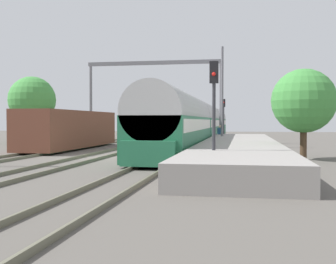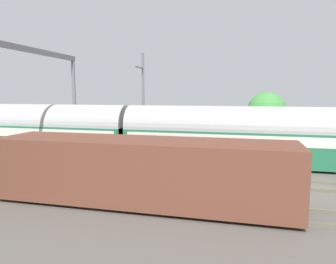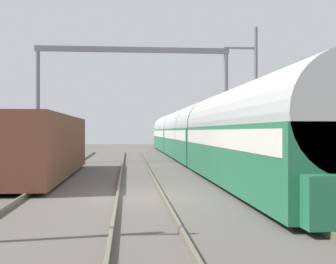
{
  "view_description": "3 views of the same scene",
  "coord_description": "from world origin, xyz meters",
  "views": [
    {
      "loc": [
        8.33,
        -23.64,
        2.11
      ],
      "look_at": [
        4.37,
        -1.21,
        1.51
      ],
      "focal_mm": 44.89,
      "sensor_mm": 36.0,
      "label": 1
    },
    {
      "loc": [
        -16.68,
        2.07,
        4.83
      ],
      "look_at": [
        0.87,
        6.38,
        2.54
      ],
      "focal_mm": 32.63,
      "sensor_mm": 36.0,
      "label": 2
    },
    {
      "loc": [
        -0.38,
        -15.01,
        2.15
      ],
      "look_at": [
        2.19,
        14.01,
        2.1
      ],
      "focal_mm": 48.49,
      "sensor_mm": 36.0,
      "label": 3
    }
  ],
  "objects": [
    {
      "name": "tree_west_background",
      "position": [
        -11.65,
        14.02,
        4.14
      ],
      "size": [
        4.5,
        4.5,
        6.41
      ],
      "color": "#4C3826",
      "rests_on": "ground"
    },
    {
      "name": "railway_signal_near",
      "position": [
        7.18,
        -6.23,
        2.95
      ],
      "size": [
        0.36,
        0.3,
        4.57
      ],
      "color": "#2D2D33",
      "rests_on": "ground"
    },
    {
      "name": "track_east",
      "position": [
        4.37,
        0.0,
        0.08
      ],
      "size": [
        1.52,
        60.0,
        0.16
      ],
      "color": "#63624E",
      "rests_on": "ground"
    },
    {
      "name": "platform",
      "position": [
        8.19,
        2.0,
        0.45
      ],
      "size": [
        4.4,
        28.0,
        0.9
      ],
      "color": "gray",
      "rests_on": "ground"
    },
    {
      "name": "track_west",
      "position": [
        0.0,
        0.0,
        0.08
      ],
      "size": [
        1.52,
        60.0,
        0.16
      ],
      "color": "#63624E",
      "rests_on": "ground"
    },
    {
      "name": "catenary_gantry",
      "position": [
        0.0,
        15.83,
        5.68
      ],
      "size": [
        13.14,
        0.28,
        7.86
      ],
      "color": "slate",
      "rests_on": "ground"
    },
    {
      "name": "ground",
      "position": [
        0.0,
        0.0,
        0.0
      ],
      "size": [
        120.0,
        120.0,
        0.0
      ],
      "primitive_type": "plane",
      "color": "#59544E"
    },
    {
      "name": "catenary_pole_east_mid",
      "position": [
        6.72,
        9.89,
        4.15
      ],
      "size": [
        1.9,
        0.2,
        8.0
      ],
      "color": "slate",
      "rests_on": "ground"
    },
    {
      "name": "track_far_west",
      "position": [
        -4.37,
        0.0,
        0.08
      ],
      "size": [
        1.52,
        60.0,
        0.16
      ],
      "color": "#63624E",
      "rests_on": "ground"
    },
    {
      "name": "freight_car",
      "position": [
        -4.37,
        6.26,
        1.47
      ],
      "size": [
        2.8,
        13.0,
        2.7
      ],
      "color": "brown",
      "rests_on": "ground"
    },
    {
      "name": "railway_signal_far",
      "position": [
        6.29,
        24.1,
        2.97
      ],
      "size": [
        0.36,
        0.3,
        4.59
      ],
      "color": "#2D2D33",
      "rests_on": "ground"
    },
    {
      "name": "passenger_train",
      "position": [
        4.37,
        18.42,
        1.97
      ],
      "size": [
        2.93,
        49.2,
        3.82
      ],
      "color": "#236B47",
      "rests_on": "ground"
    },
    {
      "name": "person_crossing",
      "position": [
        6.37,
        14.52,
        1.03
      ],
      "size": [
        0.45,
        0.35,
        1.73
      ],
      "rotation": [
        0.0,
        0.0,
        5.99
      ],
      "color": "#2B2B2B",
      "rests_on": "ground"
    },
    {
      "name": "tree_east_background",
      "position": [
        11.61,
        0.02,
        3.19
      ],
      "size": [
        3.47,
        3.47,
        4.94
      ],
      "color": "#4C3826",
      "rests_on": "ground"
    }
  ]
}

